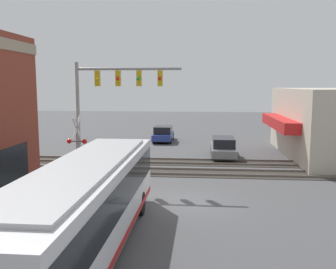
{
  "coord_description": "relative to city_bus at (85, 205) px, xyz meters",
  "views": [
    {
      "loc": [
        -17.12,
        -0.9,
        5.52
      ],
      "look_at": [
        4.77,
        1.06,
        2.59
      ],
      "focal_mm": 40.0,
      "sensor_mm": 36.0,
      "label": 1
    }
  ],
  "objects": [
    {
      "name": "traffic_signal_gantry",
      "position": [
        10.31,
        1.65,
        3.4
      ],
      "size": [
        0.42,
        6.25,
        6.83
      ],
      "color": "gray",
      "rests_on": "ground"
    },
    {
      "name": "crossing_signal",
      "position": [
        9.34,
        3.39,
        0.6
      ],
      "size": [
        1.41,
        1.18,
        3.81
      ],
      "color": "gray",
      "rests_on": "ground"
    },
    {
      "name": "rail_track_near",
      "position": [
        11.81,
        -2.8,
        -1.67
      ],
      "size": [
        2.6,
        60.0,
        0.15
      ],
      "color": "#332D28",
      "rests_on": "ground"
    },
    {
      "name": "parked_car_blue",
      "position": [
        24.82,
        -0.0,
        -0.99
      ],
      "size": [
        4.43,
        1.82,
        1.52
      ],
      "color": "navy",
      "rests_on": "ground"
    },
    {
      "name": "city_bus",
      "position": [
        0.0,
        0.0,
        0.0
      ],
      "size": [
        12.24,
        2.59,
        3.06
      ],
      "color": "silver",
      "rests_on": "ground"
    },
    {
      "name": "pedestrian_at_crossing",
      "position": [
        10.3,
        2.18,
        -0.74
      ],
      "size": [
        0.34,
        0.34,
        1.86
      ],
      "color": "#473828",
      "rests_on": "ground"
    },
    {
      "name": "rail_track_far",
      "position": [
        15.01,
        -2.8,
        -1.67
      ],
      "size": [
        2.6,
        60.0,
        0.15
      ],
      "color": "#332D28",
      "rests_on": "ground"
    },
    {
      "name": "ground_plane",
      "position": [
        5.81,
        -2.8,
        -1.7
      ],
      "size": [
        120.0,
        120.0,
        0.0
      ],
      "primitive_type": "plane",
      "color": "#4C4C4F"
    },
    {
      "name": "parked_car_grey",
      "position": [
        17.32,
        -5.4,
        -0.99
      ],
      "size": [
        4.82,
        1.82,
        1.53
      ],
      "color": "slate",
      "rests_on": "ground"
    }
  ]
}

